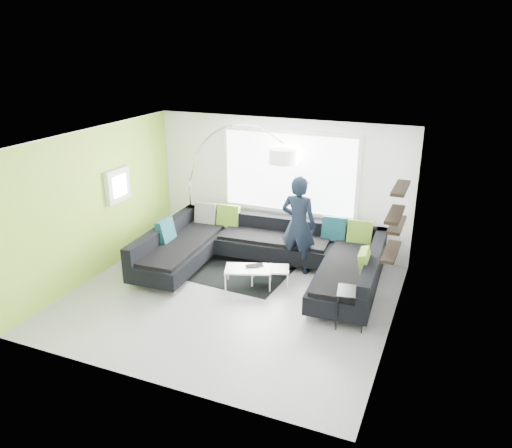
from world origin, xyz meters
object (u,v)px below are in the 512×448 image
(sectional_sofa, at_px, (261,257))
(laptop, at_px, (255,267))
(arc_lamp, at_px, (189,181))
(person, at_px, (298,225))
(side_table, at_px, (351,308))
(coffee_table, at_px, (259,276))

(sectional_sofa, height_order, laptop, sectional_sofa)
(arc_lamp, bearing_deg, sectional_sofa, -23.91)
(arc_lamp, xyz_separation_m, person, (2.76, -0.70, -0.39))
(person, bearing_deg, side_table, 135.42)
(sectional_sofa, relative_size, person, 2.34)
(coffee_table, xyz_separation_m, arc_lamp, (-2.29, 1.53, 1.17))
(laptop, bearing_deg, coffee_table, -0.87)
(coffee_table, relative_size, side_table, 1.78)
(coffee_table, bearing_deg, laptop, -161.59)
(coffee_table, distance_m, side_table, 2.01)
(sectional_sofa, height_order, arc_lamp, arc_lamp)
(side_table, xyz_separation_m, laptop, (-1.93, 0.70, 0.06))
(side_table, bearing_deg, arc_lamp, 151.30)
(side_table, xyz_separation_m, person, (-1.40, 1.57, 0.65))
(sectional_sofa, distance_m, side_table, 2.21)
(coffee_table, xyz_separation_m, side_table, (1.86, -0.75, 0.13))
(sectional_sofa, xyz_separation_m, laptop, (0.02, -0.35, -0.04))
(arc_lamp, distance_m, person, 2.87)
(arc_lamp, height_order, person, arc_lamp)
(sectional_sofa, distance_m, arc_lamp, 2.69)
(arc_lamp, height_order, side_table, arc_lamp)
(coffee_table, height_order, arc_lamp, arc_lamp)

